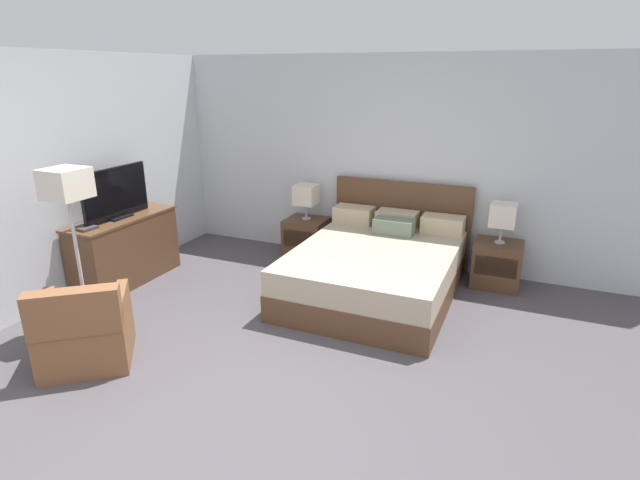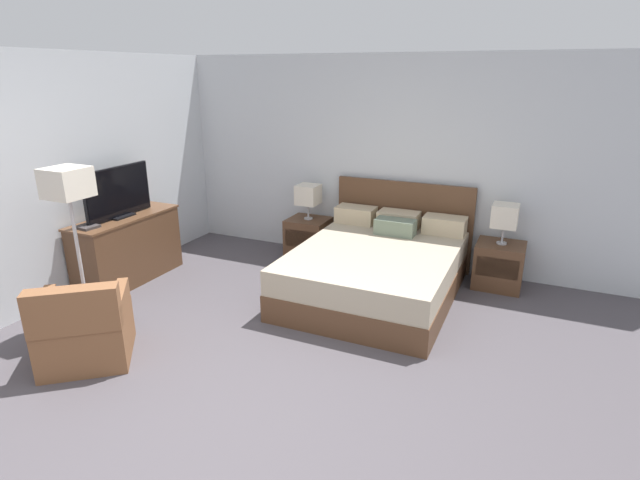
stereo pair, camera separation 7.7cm
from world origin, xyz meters
name	(u,v)px [view 2 (the right image)]	position (x,y,z in m)	size (l,w,h in m)	color
ground_plane	(216,436)	(0.00, 0.00, 0.00)	(10.97, 10.97, 0.00)	#4C474C
wall_back	(387,162)	(0.00, 3.69, 1.27)	(6.67, 0.06, 2.53)	silver
wall_left	(79,175)	(-2.76, 1.53, 1.27)	(0.06, 5.46, 2.53)	silver
bed	(378,268)	(0.27, 2.62, 0.30)	(1.70, 2.11, 1.06)	brown
nightstand_left	(308,238)	(-0.92, 3.36, 0.26)	(0.52, 0.46, 0.51)	brown
nightstand_right	(499,265)	(1.45, 3.36, 0.26)	(0.52, 0.46, 0.51)	brown
table_lamp_left	(308,195)	(-0.92, 3.36, 0.83)	(0.27, 0.27, 0.45)	#B7B7BC
table_lamp_right	(505,216)	(1.45, 3.36, 0.83)	(0.27, 0.27, 0.45)	#B7B7BC
dresser	(128,248)	(-2.48, 1.79, 0.40)	(0.47, 1.32, 0.78)	brown
tv	(118,193)	(-2.47, 1.75, 1.05)	(0.18, 0.91, 0.57)	black
book_red_cover	(87,227)	(-2.48, 1.30, 0.79)	(0.21, 0.18, 0.03)	#383333
armchair_by_window	(84,330)	(-1.53, 0.32, 0.28)	(0.96, 0.96, 0.76)	brown
floor_lamp	(69,196)	(-1.96, 0.73, 1.30)	(0.33, 0.33, 1.54)	#B7B7BC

